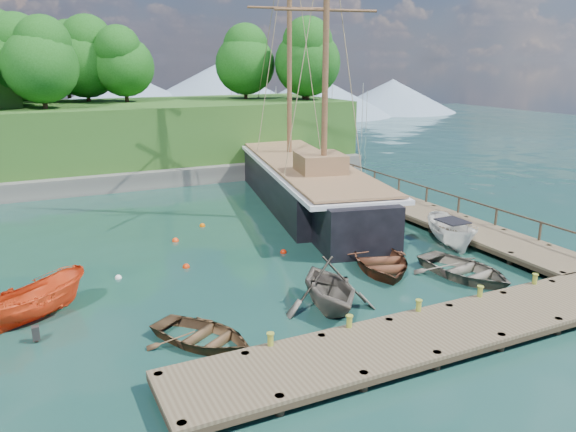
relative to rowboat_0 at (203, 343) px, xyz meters
name	(u,v)px	position (x,y,z in m)	size (l,w,h in m)	color
ground	(307,287)	(5.63, 2.92, 0.00)	(160.00, 160.00, 0.00)	#16392B
dock_near	(443,331)	(7.63, -3.58, 0.43)	(20.00, 3.20, 1.10)	brown
dock_east	(417,210)	(17.13, 9.92, 0.43)	(3.20, 24.00, 1.10)	brown
bollard_0	(271,362)	(1.63, -2.18, 0.00)	(0.26, 0.26, 0.45)	olive
bollard_1	(349,343)	(4.63, -2.18, 0.00)	(0.26, 0.26, 0.45)	olive
bollard_2	(417,326)	(7.63, -2.18, 0.00)	(0.26, 0.26, 0.45)	olive
bollard_3	(478,311)	(10.63, -2.18, 0.00)	(0.26, 0.26, 0.45)	olive
bollard_4	(533,297)	(13.63, -2.18, 0.00)	(0.26, 0.26, 0.45)	olive
rowboat_0	(203,343)	(0.00, 0.00, 0.00)	(2.85, 3.99, 0.83)	#513923
rowboat_1	(329,308)	(5.40, 0.58, 0.00)	(3.68, 4.26, 2.25)	#645C52
rowboat_2	(380,269)	(9.78, 3.36, 0.00)	(3.64, 5.10, 1.06)	#4E2A19
rowboat_3	(464,277)	(12.63, 0.78, 0.00)	(3.37, 4.71, 0.98)	#635C50
motorboat_orange	(38,319)	(-5.14, 4.62, 0.00)	(1.63, 4.33, 1.67)	#E54419
cabin_boat_white	(451,247)	(15.05, 4.44, 0.00)	(1.69, 4.50, 1.74)	silver
schooner	(305,186)	(12.32, 16.09, 1.24)	(10.00, 29.56, 22.28)	black
mooring_buoy_0	(118,278)	(-1.63, 7.50, 0.00)	(0.31, 0.31, 0.31)	white
mooring_buoy_1	(186,267)	(1.53, 7.52, 0.00)	(0.35, 0.35, 0.35)	red
mooring_buoy_2	(283,253)	(6.62, 7.40, 0.00)	(0.34, 0.34, 0.34)	red
mooring_buoy_3	(306,230)	(9.46, 10.39, 0.00)	(0.30, 0.30, 0.30)	silver
mooring_buoy_4	(175,241)	(2.10, 11.70, 0.00)	(0.37, 0.37, 0.37)	#F83D0D
mooring_buoy_5	(202,226)	(4.29, 13.81, 0.00)	(0.34, 0.34, 0.34)	#DB5B00
distant_ridge	(121,95)	(9.94, 72.92, 4.35)	(117.00, 40.00, 10.00)	#728CA5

